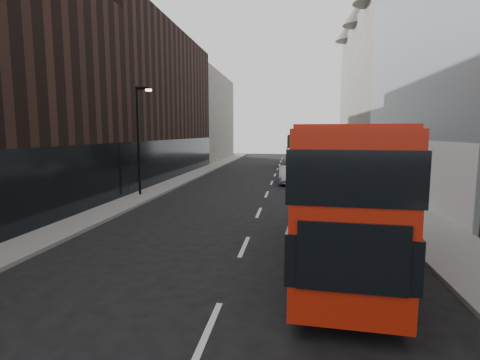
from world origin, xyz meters
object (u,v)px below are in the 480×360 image
at_px(grey_bus, 300,150).
at_px(car_a, 338,210).
at_px(red_bus, 339,188).
at_px(car_b, 288,175).
at_px(street_lamp, 139,133).
at_px(car_c, 322,170).

height_order(grey_bus, car_a, grey_bus).
height_order(red_bus, grey_bus, red_bus).
relative_size(car_a, car_b, 0.94).
xyz_separation_m(street_lamp, car_c, (12.71, 12.97, -3.47)).
xyz_separation_m(grey_bus, car_b, (-1.26, -15.72, -1.43)).
xyz_separation_m(street_lamp, car_a, (12.06, -6.00, -3.49)).
distance_m(street_lamp, grey_bus, 26.03).
bearing_deg(street_lamp, car_a, -26.45).
xyz_separation_m(red_bus, car_c, (1.22, 23.91, -1.73)).
xyz_separation_m(street_lamp, car_b, (9.59, 7.85, -3.46)).
bearing_deg(car_a, car_b, 94.28).
bearing_deg(car_b, street_lamp, -142.76).
relative_size(grey_bus, car_b, 2.87).
height_order(red_bus, car_a, red_bus).
xyz_separation_m(grey_bus, car_a, (1.21, -29.57, -1.45)).
height_order(car_a, car_b, car_b).
relative_size(street_lamp, red_bus, 0.64).
xyz_separation_m(car_a, car_c, (0.65, 18.97, 0.01)).
relative_size(street_lamp, car_b, 1.61).
bearing_deg(grey_bus, street_lamp, -113.47).
xyz_separation_m(grey_bus, car_c, (1.86, -10.61, -1.43)).
xyz_separation_m(street_lamp, red_bus, (11.49, -10.94, -1.74)).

